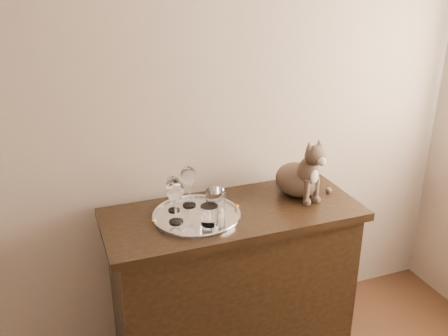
% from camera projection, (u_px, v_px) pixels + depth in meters
% --- Properties ---
extents(wall_back, '(4.00, 0.10, 2.70)m').
position_uv_depth(wall_back, '(81.00, 101.00, 2.19)').
color(wall_back, '#C1A791').
rests_on(wall_back, ground).
extents(sideboard, '(1.20, 0.50, 0.85)m').
position_uv_depth(sideboard, '(233.00, 287.00, 2.47)').
color(sideboard, black).
rests_on(sideboard, ground).
extents(tray, '(0.40, 0.40, 0.01)m').
position_uv_depth(tray, '(197.00, 216.00, 2.25)').
color(tray, white).
rests_on(tray, sideboard).
extents(wine_glass_a, '(0.07, 0.07, 0.17)m').
position_uv_depth(wine_glass_a, '(173.00, 193.00, 2.26)').
color(wine_glass_a, white).
rests_on(wine_glass_a, tray).
extents(wine_glass_b, '(0.07, 0.07, 0.20)m').
position_uv_depth(wine_glass_b, '(189.00, 186.00, 2.30)').
color(wine_glass_b, white).
rests_on(wine_glass_b, tray).
extents(wine_glass_c, '(0.08, 0.08, 0.20)m').
position_uv_depth(wine_glass_c, '(175.00, 201.00, 2.15)').
color(wine_glass_c, white).
rests_on(wine_glass_c, tray).
extents(tumbler_b, '(0.08, 0.08, 0.09)m').
position_uv_depth(tumbler_b, '(209.00, 215.00, 2.16)').
color(tumbler_b, white).
rests_on(tumbler_b, tray).
extents(tumbler_c, '(0.09, 0.09, 0.10)m').
position_uv_depth(tumbler_c, '(216.00, 200.00, 2.27)').
color(tumbler_c, white).
rests_on(tumbler_c, tray).
extents(cat, '(0.35, 0.34, 0.31)m').
position_uv_depth(cat, '(298.00, 165.00, 2.41)').
color(cat, '#4D3F2E').
rests_on(cat, sideboard).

